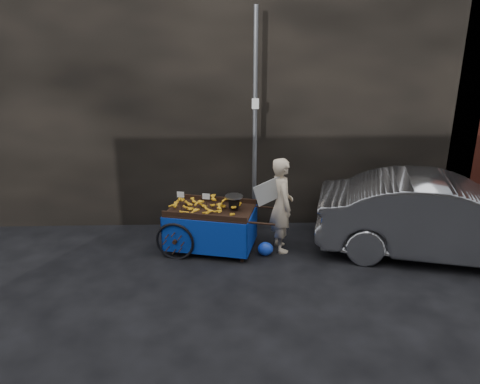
{
  "coord_description": "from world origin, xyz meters",
  "views": [
    {
      "loc": [
        -0.23,
        -6.85,
        3.66
      ],
      "look_at": [
        0.01,
        0.5,
        1.05
      ],
      "focal_mm": 35.0,
      "sensor_mm": 36.0,
      "label": 1
    }
  ],
  "objects_px": {
    "vendor": "(281,205)",
    "plastic_bag": "(265,249)",
    "banana_cart": "(208,213)",
    "parked_car": "(443,218)"
  },
  "relations": [
    {
      "from": "vendor",
      "to": "parked_car",
      "type": "xyz_separation_m",
      "value": [
        2.65,
        -0.33,
        -0.15
      ]
    },
    {
      "from": "banana_cart",
      "to": "plastic_bag",
      "type": "height_order",
      "value": "banana_cart"
    },
    {
      "from": "parked_car",
      "to": "vendor",
      "type": "bearing_deg",
      "value": 97.47
    },
    {
      "from": "banana_cart",
      "to": "vendor",
      "type": "relative_size",
      "value": 1.3
    },
    {
      "from": "plastic_bag",
      "to": "parked_car",
      "type": "bearing_deg",
      "value": -1.81
    },
    {
      "from": "vendor",
      "to": "plastic_bag",
      "type": "relative_size",
      "value": 6.25
    },
    {
      "from": "banana_cart",
      "to": "parked_car",
      "type": "relative_size",
      "value": 0.52
    },
    {
      "from": "banana_cart",
      "to": "vendor",
      "type": "distance_m",
      "value": 1.25
    },
    {
      "from": "vendor",
      "to": "plastic_bag",
      "type": "distance_m",
      "value": 0.79
    },
    {
      "from": "parked_car",
      "to": "plastic_bag",
      "type": "bearing_deg",
      "value": 102.72
    }
  ]
}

